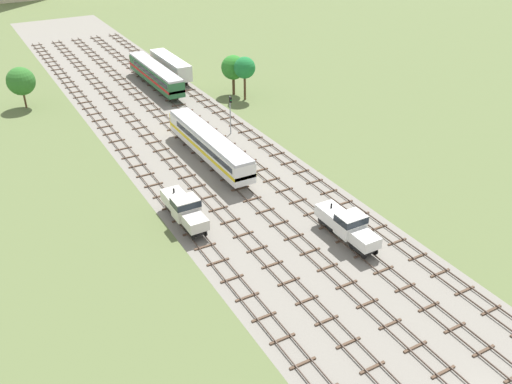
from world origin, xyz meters
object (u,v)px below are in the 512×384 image
at_px(shunter_loco_centre_nearest, 348,224).
at_px(freight_boxcar_centre_right_far, 171,65).
at_px(diesel_railcar_centre_left_mid, 209,144).
at_px(diesel_railcar_centre_midfar, 155,74).
at_px(signal_post_nearest, 230,110).
at_px(shunter_loco_far_left_near, 184,208).

bearing_deg(shunter_loco_centre_nearest, freight_boxcar_centre_right_far, 85.74).
bearing_deg(diesel_railcar_centre_left_mid, freight_boxcar_centre_right_far, 76.08).
relative_size(diesel_railcar_centre_midfar, freight_boxcar_centre_right_far, 1.46).
distance_m(diesel_railcar_centre_left_mid, signal_post_nearest, 9.61).
distance_m(shunter_loco_far_left_near, freight_boxcar_centre_right_far, 51.38).
relative_size(shunter_loco_far_left_near, diesel_railcar_centre_left_mid, 0.41).
bearing_deg(shunter_loco_centre_nearest, diesel_railcar_centre_left_mid, 100.57).
distance_m(shunter_loco_centre_nearest, signal_post_nearest, 30.71).
xyz_separation_m(shunter_loco_far_left_near, diesel_railcar_centre_midfar, (13.28, 44.25, 0.59)).
height_order(shunter_loco_centre_nearest, signal_post_nearest, signal_post_nearest).
xyz_separation_m(shunter_loco_far_left_near, diesel_railcar_centre_left_mid, (8.85, 12.48, 0.59)).
bearing_deg(freight_boxcar_centre_right_far, shunter_loco_centre_nearest, -94.26).
bearing_deg(shunter_loco_centre_nearest, diesel_railcar_centre_midfar, 90.00).
bearing_deg(shunter_loco_centre_nearest, shunter_loco_far_left_near, 139.74).
height_order(shunter_loco_far_left_near, diesel_railcar_centre_left_mid, diesel_railcar_centre_left_mid).
height_order(shunter_loco_centre_nearest, freight_boxcar_centre_right_far, freight_boxcar_centre_right_far).
bearing_deg(diesel_railcar_centre_left_mid, signal_post_nearest, 45.93).
height_order(diesel_railcar_centre_left_mid, diesel_railcar_centre_midfar, same).
distance_m(freight_boxcar_centre_right_far, signal_post_nearest, 29.01).
distance_m(shunter_loco_far_left_near, signal_post_nearest, 24.83).
bearing_deg(freight_boxcar_centre_right_far, diesel_railcar_centre_midfar, -138.04).
bearing_deg(shunter_loco_centre_nearest, signal_post_nearest, 85.86).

